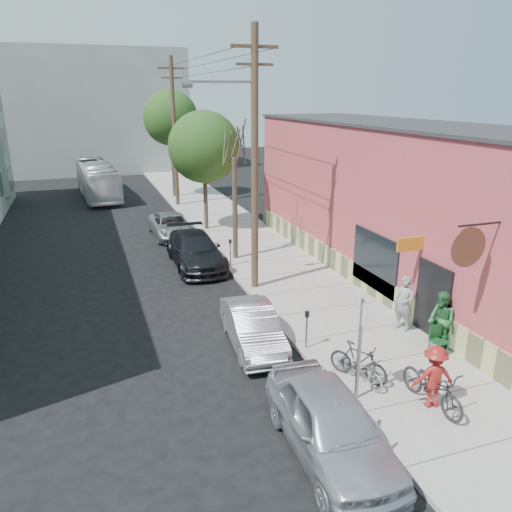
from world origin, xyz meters
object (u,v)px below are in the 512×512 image
object	(u,v)px
patron_grey	(404,304)
car_3	(171,226)
parking_meter_far	(230,248)
tree_leafy_mid	(204,147)
parking_meter_near	(307,323)
patio_chair_a	(439,341)
car_1	(253,327)
parked_bike_b	(362,369)
bus	(97,180)
car_0	(331,424)
tree_leafy_far	(171,118)
sign_post	(360,340)
patio_chair_b	(439,334)
tree_bare	(235,209)
utility_pole_near	(253,158)
patron_green	(441,320)
car_2	(195,250)
cyclist	(434,377)
parked_bike_a	(358,362)

from	to	relation	value
patron_grey	car_3	size ratio (longest dim) A/B	0.42
parking_meter_far	tree_leafy_mid	distance (m)	7.96
parking_meter_near	patio_chair_a	world-z (taller)	parking_meter_near
car_1	parked_bike_b	bearing A→B (deg)	-52.76
bus	car_3	bearing A→B (deg)	-79.97
patio_chair_a	car_0	world-z (taller)	car_0
tree_leafy_far	sign_post	bearing A→B (deg)	-90.90
parking_meter_far	tree_leafy_mid	world-z (taller)	tree_leafy_mid
parking_meter_near	patio_chair_b	bearing A→B (deg)	-18.54
sign_post	patio_chair_a	size ratio (longest dim) A/B	3.18
tree_bare	patio_chair_a	size ratio (longest dim) A/B	5.46
sign_post	utility_pole_near	world-z (taller)	utility_pole_near
patron_green	car_2	world-z (taller)	patron_green
parked_bike_b	car_3	world-z (taller)	car_3
patio_chair_a	cyclist	size ratio (longest dim) A/B	0.53
sign_post	car_1	world-z (taller)	sign_post
parking_meter_near	tree_bare	size ratio (longest dim) A/B	0.26
patron_green	cyclist	bearing A→B (deg)	-34.92
patio_chair_a	patron_grey	distance (m)	1.84
sign_post	parking_meter_near	world-z (taller)	sign_post
car_0	patron_green	bearing A→B (deg)	31.83
parked_bike_a	parked_bike_b	xyz separation A→B (m)	(0.02, -0.19, -0.13)
tree_leafy_far	car_0	world-z (taller)	tree_leafy_far
patron_green	car_1	size ratio (longest dim) A/B	0.46
parking_meter_far	car_3	bearing A→B (deg)	104.44
patio_chair_a	tree_bare	bearing A→B (deg)	100.42
parking_meter_far	car_1	bearing A→B (deg)	-101.01
tree_bare	car_1	distance (m)	8.90
cyclist	bus	xyz separation A→B (m)	(-6.78, 31.70, 0.38)
parked_bike_a	cyclist	bearing A→B (deg)	-87.64
sign_post	parking_meter_near	bearing A→B (deg)	91.97
parking_meter_far	car_0	bearing A→B (deg)	-96.46
patron_green	sign_post	bearing A→B (deg)	-60.89
patio_chair_a	parking_meter_near	bearing A→B (deg)	150.08
parking_meter_far	car_3	world-z (taller)	parking_meter_far
patio_chair_b	car_0	size ratio (longest dim) A/B	0.19
patio_chair_b	parked_bike_b	distance (m)	3.47
patron_green	parked_bike_b	size ratio (longest dim) A/B	1.19
parked_bike_a	car_0	size ratio (longest dim) A/B	0.39
sign_post	utility_pole_near	xyz separation A→B (m)	(0.04, 8.41, 3.58)
tree_leafy_far	car_3	xyz separation A→B (m)	(-2.17, -11.05, -5.38)
sign_post	patio_chair_a	world-z (taller)	sign_post
tree_leafy_far	cyclist	distance (m)	30.00
tree_leafy_mid	car_2	distance (m)	7.58
sign_post	patron_green	distance (m)	4.23
sign_post	car_3	world-z (taller)	sign_post
parking_meter_far	tree_bare	xyz separation A→B (m)	(0.55, 1.01, 1.57)
car_1	parked_bike_a	bearing A→B (deg)	-51.39
car_0	parking_meter_near	bearing A→B (deg)	73.84
tree_leafy_far	parking_meter_far	bearing A→B (deg)	-91.81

